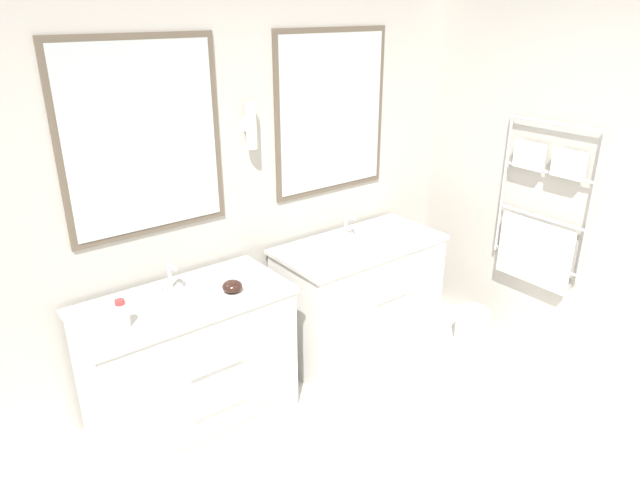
# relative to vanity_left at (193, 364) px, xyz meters

# --- Properties ---
(wall_back) EXTENTS (5.25, 0.14, 2.60)m
(wall_back) POSITION_rel_vanity_left_xyz_m (0.54, 0.40, 0.89)
(wall_back) COLOR #B2ADA3
(wall_back) RESTS_ON ground_plane
(wall_right) EXTENTS (0.13, 4.00, 2.60)m
(wall_right) POSITION_rel_vanity_left_xyz_m (2.38, -0.73, 0.86)
(wall_right) COLOR #B2ADA3
(wall_right) RESTS_ON ground_plane
(vanity_left) EXTENTS (1.18, 0.66, 0.85)m
(vanity_left) POSITION_rel_vanity_left_xyz_m (0.00, 0.00, 0.00)
(vanity_left) COLOR silver
(vanity_left) RESTS_ON ground_plane
(vanity_right) EXTENTS (1.18, 0.66, 0.85)m
(vanity_right) POSITION_rel_vanity_left_xyz_m (1.32, 0.00, 0.00)
(vanity_right) COLOR silver
(vanity_right) RESTS_ON ground_plane
(faucet_left) EXTENTS (0.17, 0.11, 0.17)m
(faucet_left) POSITION_rel_vanity_left_xyz_m (0.00, 0.18, 0.49)
(faucet_left) COLOR silver
(faucet_left) RESTS_ON vanity_left
(faucet_right) EXTENTS (0.17, 0.11, 0.17)m
(faucet_right) POSITION_rel_vanity_left_xyz_m (1.32, 0.18, 0.49)
(faucet_right) COLOR silver
(faucet_right) RESTS_ON vanity_right
(toiletry_bottle) EXTENTS (0.08, 0.08, 0.16)m
(toiletry_bottle) POSITION_rel_vanity_left_xyz_m (-0.37, -0.06, 0.49)
(toiletry_bottle) COLOR silver
(toiletry_bottle) RESTS_ON vanity_left
(amenity_bowl) EXTENTS (0.12, 0.12, 0.07)m
(amenity_bowl) POSITION_rel_vanity_left_xyz_m (0.26, -0.06, 0.45)
(amenity_bowl) COLOR black
(amenity_bowl) RESTS_ON vanity_left
(soap_dish) EXTENTS (0.10, 0.07, 0.04)m
(soap_dish) POSITION_rel_vanity_left_xyz_m (0.99, -0.12, 0.43)
(soap_dish) COLOR white
(soap_dish) RESTS_ON vanity_right
(waste_bin) EXTENTS (0.24, 0.24, 0.27)m
(waste_bin) POSITION_rel_vanity_left_xyz_m (2.04, -0.43, -0.29)
(waste_bin) COLOR silver
(waste_bin) RESTS_ON ground_plane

